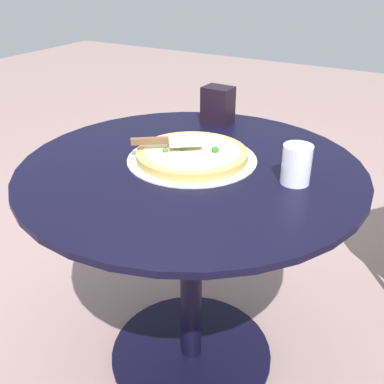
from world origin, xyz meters
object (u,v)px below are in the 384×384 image
Objects in this scene: pizza_server at (167,141)px; napkin_dispenser at (218,105)px; drinking_cup at (296,164)px; patio_table at (191,229)px; pizza_on_tray at (192,155)px.

napkin_dispenser is (-0.36, -0.02, 0.01)m from pizza_server.
drinking_cup is 0.52m from napkin_dispenser.
drinking_cup is 0.83× the size of napkin_dispenser.
patio_table is 0.24m from pizza_on_tray.
napkin_dispenser is at bearing -176.98° from pizza_server.
pizza_on_tray reaches higher than patio_table.
pizza_on_tray is 1.94× the size of pizza_server.
pizza_server is at bearing -85.39° from drinking_cup.
drinking_cup is (-0.03, 0.38, 0.00)m from pizza_server.
pizza_on_tray is 0.35m from napkin_dispenser.
pizza_on_tray is at bearing -89.24° from drinking_cup.
pizza_on_tray is at bearing 106.92° from napkin_dispenser.
drinking_cup reaches higher than patio_table.
pizza_server reaches higher than patio_table.
pizza_server is 0.36m from napkin_dispenser.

